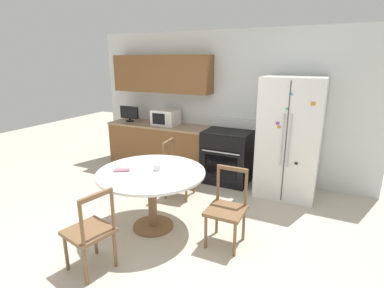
{
  "coord_description": "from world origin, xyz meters",
  "views": [
    {
      "loc": [
        1.86,
        -2.5,
        2.1
      ],
      "look_at": [
        0.06,
        1.15,
        0.95
      ],
      "focal_mm": 28.0,
      "sensor_mm": 36.0,
      "label": 1
    }
  ],
  "objects_px": {
    "oven_range": "(227,156)",
    "microwave": "(166,117)",
    "dining_chair_near": "(90,232)",
    "refrigerator": "(290,138)",
    "dining_chair_far": "(178,170)",
    "candle_glass": "(158,168)",
    "dining_chair_right": "(227,209)",
    "countertop_tv": "(129,113)"
  },
  "relations": [
    {
      "from": "oven_range",
      "to": "countertop_tv",
      "type": "height_order",
      "value": "countertop_tv"
    },
    {
      "from": "refrigerator",
      "to": "candle_glass",
      "type": "bearing_deg",
      "value": -126.96
    },
    {
      "from": "countertop_tv",
      "to": "candle_glass",
      "type": "relative_size",
      "value": 4.44
    },
    {
      "from": "microwave",
      "to": "dining_chair_near",
      "type": "height_order",
      "value": "microwave"
    },
    {
      "from": "refrigerator",
      "to": "countertop_tv",
      "type": "relative_size",
      "value": 4.51
    },
    {
      "from": "oven_range",
      "to": "dining_chair_far",
      "type": "xyz_separation_m",
      "value": [
        -0.49,
        -0.92,
        -0.03
      ]
    },
    {
      "from": "countertop_tv",
      "to": "dining_chair_far",
      "type": "distance_m",
      "value": 1.96
    },
    {
      "from": "microwave",
      "to": "dining_chair_far",
      "type": "height_order",
      "value": "microwave"
    },
    {
      "from": "dining_chair_right",
      "to": "dining_chair_near",
      "type": "height_order",
      "value": "same"
    },
    {
      "from": "countertop_tv",
      "to": "microwave",
      "type": "bearing_deg",
      "value": 2.62
    },
    {
      "from": "dining_chair_near",
      "to": "candle_glass",
      "type": "bearing_deg",
      "value": 4.05
    },
    {
      "from": "refrigerator",
      "to": "candle_glass",
      "type": "height_order",
      "value": "refrigerator"
    },
    {
      "from": "oven_range",
      "to": "microwave",
      "type": "height_order",
      "value": "microwave"
    },
    {
      "from": "candle_glass",
      "to": "refrigerator",
      "type": "bearing_deg",
      "value": 53.04
    },
    {
      "from": "refrigerator",
      "to": "countertop_tv",
      "type": "distance_m",
      "value": 3.13
    },
    {
      "from": "oven_range",
      "to": "dining_chair_far",
      "type": "relative_size",
      "value": 1.2
    },
    {
      "from": "refrigerator",
      "to": "dining_chair_far",
      "type": "relative_size",
      "value": 2.06
    },
    {
      "from": "refrigerator",
      "to": "dining_chair_right",
      "type": "xyz_separation_m",
      "value": [
        -0.4,
        -1.73,
        -0.5
      ]
    },
    {
      "from": "microwave",
      "to": "candle_glass",
      "type": "distance_m",
      "value": 2.1
    },
    {
      "from": "countertop_tv",
      "to": "candle_glass",
      "type": "xyz_separation_m",
      "value": [
        1.81,
        -1.81,
        -0.26
      ]
    },
    {
      "from": "refrigerator",
      "to": "dining_chair_far",
      "type": "xyz_separation_m",
      "value": [
        -1.51,
        -0.86,
        -0.5
      ]
    },
    {
      "from": "microwave",
      "to": "dining_chair_near",
      "type": "distance_m",
      "value": 3.06
    },
    {
      "from": "refrigerator",
      "to": "microwave",
      "type": "height_order",
      "value": "refrigerator"
    },
    {
      "from": "oven_range",
      "to": "microwave",
      "type": "relative_size",
      "value": 2.35
    },
    {
      "from": "refrigerator",
      "to": "dining_chair_near",
      "type": "xyz_separation_m",
      "value": [
        -1.46,
        -2.78,
        -0.5
      ]
    },
    {
      "from": "dining_chair_right",
      "to": "dining_chair_far",
      "type": "relative_size",
      "value": 1.0
    },
    {
      "from": "countertop_tv",
      "to": "dining_chair_far",
      "type": "height_order",
      "value": "countertop_tv"
    },
    {
      "from": "refrigerator",
      "to": "dining_chair_far",
      "type": "height_order",
      "value": "refrigerator"
    },
    {
      "from": "oven_range",
      "to": "dining_chair_far",
      "type": "height_order",
      "value": "oven_range"
    },
    {
      "from": "refrigerator",
      "to": "microwave",
      "type": "xyz_separation_m",
      "value": [
        -2.3,
        0.1,
        0.11
      ]
    },
    {
      "from": "refrigerator",
      "to": "dining_chair_near",
      "type": "relative_size",
      "value": 2.06
    },
    {
      "from": "dining_chair_far",
      "to": "oven_range",
      "type": "bearing_deg",
      "value": 145.68
    },
    {
      "from": "refrigerator",
      "to": "oven_range",
      "type": "bearing_deg",
      "value": 176.86
    },
    {
      "from": "dining_chair_near",
      "to": "dining_chair_far",
      "type": "xyz_separation_m",
      "value": [
        -0.05,
        1.92,
        0.0
      ]
    },
    {
      "from": "dining_chair_far",
      "to": "dining_chair_near",
      "type": "bearing_deg",
      "value": -4.86
    },
    {
      "from": "countertop_tv",
      "to": "dining_chair_near",
      "type": "xyz_separation_m",
      "value": [
        1.66,
        -2.84,
        -0.63
      ]
    },
    {
      "from": "candle_glass",
      "to": "oven_range",
      "type": "bearing_deg",
      "value": 81.03
    },
    {
      "from": "refrigerator",
      "to": "dining_chair_far",
      "type": "distance_m",
      "value": 1.81
    },
    {
      "from": "oven_range",
      "to": "dining_chair_near",
      "type": "height_order",
      "value": "oven_range"
    },
    {
      "from": "dining_chair_right",
      "to": "candle_glass",
      "type": "height_order",
      "value": "dining_chair_right"
    },
    {
      "from": "countertop_tv",
      "to": "dining_chair_near",
      "type": "distance_m",
      "value": 3.35
    },
    {
      "from": "dining_chair_far",
      "to": "countertop_tv",
      "type": "bearing_deg",
      "value": -126.25
    }
  ]
}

